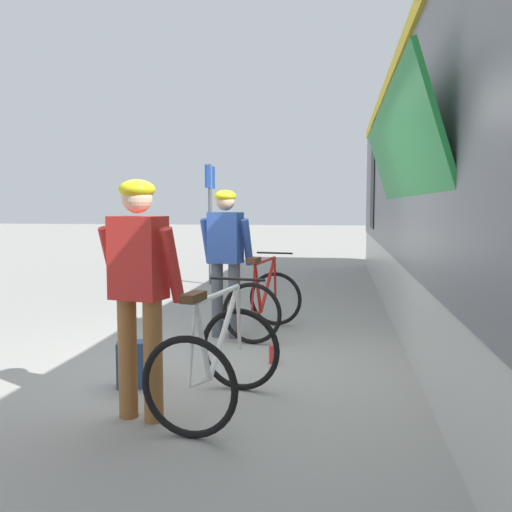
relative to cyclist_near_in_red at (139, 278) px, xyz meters
name	(u,v)px	position (x,y,z in m)	size (l,w,h in m)	color
ground_plane	(230,365)	(0.38, 1.42, -1.05)	(80.00, 80.00, 0.00)	gray
cyclist_near_in_red	(139,278)	(0.00, 0.00, 0.00)	(0.65, 0.40, 1.76)	#935B2D
cyclist_far_in_blue	(226,250)	(0.10, 2.56, 0.00)	(0.65, 0.38, 1.76)	#4C515B
bicycle_near_white	(217,360)	(0.53, 0.22, -0.65)	(0.87, 1.17, 0.99)	black
bicycle_far_red	(264,302)	(0.54, 2.78, -0.65)	(0.86, 1.17, 0.99)	black
backpack_on_platform	(134,364)	(-0.32, 0.67, -0.85)	(0.28, 0.18, 0.40)	navy
water_bottle_near_the_bikes	(273,354)	(0.79, 1.54, -0.96)	(0.07, 0.07, 0.19)	red
water_bottle_by_the_backpack	(146,370)	(-0.29, 0.88, -0.96)	(0.08, 0.08, 0.18)	red
platform_sign_post	(210,204)	(-1.11, 6.87, 0.57)	(0.08, 0.70, 2.40)	#595B60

